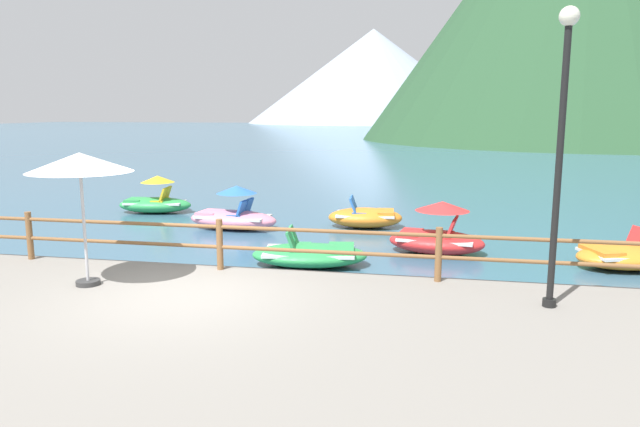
% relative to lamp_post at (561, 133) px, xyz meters
% --- Properties ---
extents(ground_plane, '(200.00, 200.00, 0.00)m').
position_rel_lamp_post_xyz_m(ground_plane, '(-5.62, 39.47, -3.00)').
color(ground_plane, '#38607A').
extents(promenade_dock, '(28.00, 8.00, 0.40)m').
position_rel_lamp_post_xyz_m(promenade_dock, '(-5.62, -2.73, -2.80)').
color(promenade_dock, gray).
rests_on(promenade_dock, ground).
extents(dock_railing, '(23.92, 0.12, 0.95)m').
position_rel_lamp_post_xyz_m(dock_railing, '(-5.62, 1.02, -2.03)').
color(dock_railing, brown).
rests_on(dock_railing, promenade_dock).
extents(lamp_post, '(0.28, 0.28, 4.35)m').
position_rel_lamp_post_xyz_m(lamp_post, '(0.00, 0.00, 0.00)').
color(lamp_post, black).
rests_on(lamp_post, promenade_dock).
extents(beach_umbrella, '(1.70, 1.70, 2.24)m').
position_rel_lamp_post_xyz_m(beach_umbrella, '(-7.47, -0.34, -0.56)').
color(beach_umbrella, '#B2B2B7').
rests_on(beach_umbrella, promenade_dock).
extents(pedal_boat_0, '(2.51, 1.47, 1.22)m').
position_rel_lamp_post_xyz_m(pedal_boat_0, '(-10.74, 8.60, -2.62)').
color(pedal_boat_0, green).
rests_on(pedal_boat_0, ground).
extents(pedal_boat_1, '(2.38, 1.61, 1.24)m').
position_rel_lamp_post_xyz_m(pedal_boat_1, '(-1.68, 4.76, -2.58)').
color(pedal_boat_1, red).
rests_on(pedal_boat_1, ground).
extents(pedal_boat_2, '(2.22, 1.46, 0.88)m').
position_rel_lamp_post_xyz_m(pedal_boat_2, '(-3.69, 7.52, -2.71)').
color(pedal_boat_2, orange).
rests_on(pedal_boat_2, ground).
extents(pedal_boat_3, '(2.66, 1.41, 1.24)m').
position_rel_lamp_post_xyz_m(pedal_boat_3, '(-7.33, 6.54, -2.61)').
color(pedal_boat_3, pink).
rests_on(pedal_boat_3, ground).
extents(pedal_boat_4, '(2.66, 1.70, 0.82)m').
position_rel_lamp_post_xyz_m(pedal_boat_4, '(-4.35, 3.08, -2.76)').
color(pedal_boat_4, green).
rests_on(pedal_boat_4, ground).
extents(pedal_boat_5, '(2.57, 2.02, 0.84)m').
position_rel_lamp_post_xyz_m(pedal_boat_5, '(2.31, 4.20, -2.74)').
color(pedal_boat_5, orange).
rests_on(pedal_boat_5, ground).
extents(distant_peak, '(63.38, 63.38, 23.27)m').
position_rel_lamp_post_xyz_m(distant_peak, '(-18.32, 143.40, 8.63)').
color(distant_peak, '#93A3B7').
rests_on(distant_peak, ground).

